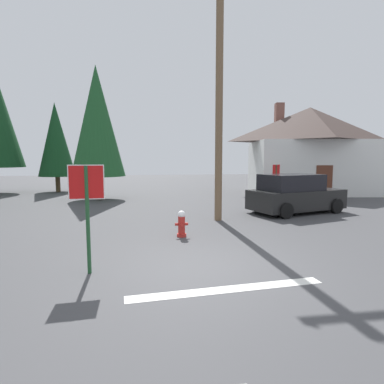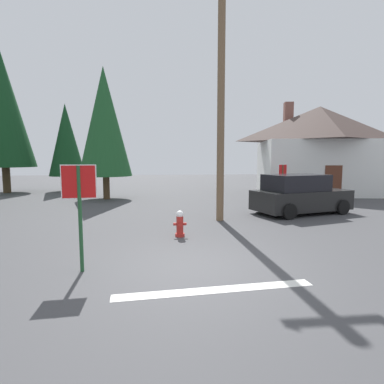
# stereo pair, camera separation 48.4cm
# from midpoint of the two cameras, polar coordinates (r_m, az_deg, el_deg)

# --- Properties ---
(ground_plane) EXTENTS (80.00, 80.00, 0.10)m
(ground_plane) POSITION_cam_midpoint_polar(r_m,az_deg,el_deg) (7.05, 0.91, -14.12)
(ground_plane) COLOR #424244
(lane_stop_bar) EXTENTS (3.76, 0.65, 0.01)m
(lane_stop_bar) POSITION_cam_midpoint_polar(r_m,az_deg,el_deg) (5.95, 4.30, -17.54)
(lane_stop_bar) COLOR silver
(lane_stop_bar) RESTS_ON ground
(stop_sign_near) EXTENTS (0.71, 0.09, 2.28)m
(stop_sign_near) POSITION_cam_midpoint_polar(r_m,az_deg,el_deg) (6.74, -20.86, -0.83)
(stop_sign_near) COLOR #1E4C28
(stop_sign_near) RESTS_ON ground
(fire_hydrant) EXTENTS (0.41, 0.35, 0.81)m
(fire_hydrant) POSITION_cam_midpoint_polar(r_m,az_deg,el_deg) (9.54, -3.41, -5.93)
(fire_hydrant) COLOR #AD231E
(fire_hydrant) RESTS_ON ground
(utility_pole) EXTENTS (1.60, 0.28, 9.44)m
(utility_pole) POSITION_cam_midpoint_polar(r_m,az_deg,el_deg) (12.18, 3.87, 18.00)
(utility_pole) COLOR brown
(utility_pole) RESTS_ON ground
(stop_sign_far) EXTENTS (0.58, 0.32, 2.10)m
(stop_sign_far) POSITION_cam_midpoint_polar(r_m,az_deg,el_deg) (17.70, 14.52, 2.99)
(stop_sign_far) COLOR #1E4C28
(stop_sign_far) RESTS_ON ground
(house) EXTENTS (9.00, 7.31, 6.43)m
(house) POSITION_cam_midpoint_polar(r_m,az_deg,el_deg) (23.34, 20.25, 7.51)
(house) COLOR silver
(house) RESTS_ON ground
(parked_car) EXTENTS (4.59, 3.02, 1.72)m
(parked_car) POSITION_cam_midpoint_polar(r_m,az_deg,el_deg) (14.37, 17.59, -0.45)
(parked_car) COLOR black
(parked_car) RESTS_ON ground
(pine_tree_tall_left) EXTENTS (2.55, 2.55, 6.38)m
(pine_tree_tall_left) POSITION_cam_midpoint_polar(r_m,az_deg,el_deg) (24.46, -24.42, 8.80)
(pine_tree_tall_left) COLOR #4C3823
(pine_tree_tall_left) RESTS_ON ground
(pine_tree_short_left) EXTENTS (3.09, 3.09, 7.71)m
(pine_tree_short_left) POSITION_cam_midpoint_polar(r_m,az_deg,el_deg) (19.06, -17.89, 12.32)
(pine_tree_short_left) COLOR #4C3823
(pine_tree_short_left) RESTS_ON ground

